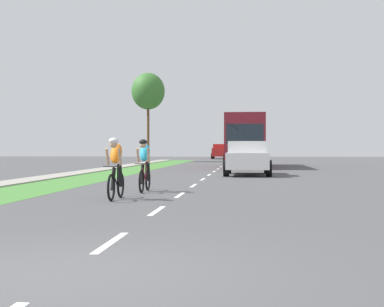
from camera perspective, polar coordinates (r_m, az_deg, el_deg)
The scene contains 11 objects.
ground_plane at distance 25.85m, azimuth 1.44°, elevation -2.37°, with size 120.00×120.00×0.00m, color #4C4C4F.
grass_verge at distance 26.70m, azimuth -9.42°, elevation -2.28°, with size 2.51×70.00×0.01m, color #478438.
sidewalk_concrete at distance 27.26m, azimuth -13.29°, elevation -2.22°, with size 1.29×70.00×0.10m, color #9E998E.
lane_markings_center at distance 29.84m, azimuth 2.01°, elevation -1.97°, with size 0.12×53.80×0.01m.
cyclist_lead at distance 14.66m, azimuth -7.67°, elevation -1.44°, with size 0.42×1.72×1.58m.
cyclist_trailing at distance 17.09m, azimuth -4.79°, elevation -1.15°, with size 0.42×1.72×1.58m.
pickup_white at distance 27.66m, azimuth 5.60°, elevation -0.46°, with size 2.22×5.10×1.64m.
bus_maroon at distance 39.85m, azimuth 5.38°, elevation 1.51°, with size 2.78×11.60×3.48m.
sedan_dark_green at distance 58.78m, azimuth 5.41°, elevation 0.02°, with size 1.98×4.30×1.52m.
suv_red at distance 69.30m, azimuth 2.89°, elevation 0.25°, with size 2.15×4.70×1.79m.
street_tree_far at distance 54.79m, azimuth -4.43°, elevation 6.23°, with size 3.20×3.20×8.53m.
Camera 1 is at (1.91, -5.75, 1.32)m, focal length 53.06 mm.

